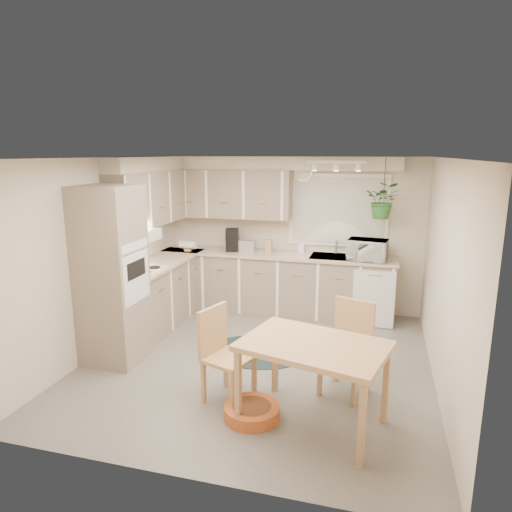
{
  "coord_description": "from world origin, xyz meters",
  "views": [
    {
      "loc": [
        1.32,
        -4.9,
        2.46
      ],
      "look_at": [
        -0.17,
        0.55,
        1.17
      ],
      "focal_mm": 32.0,
      "sensor_mm": 36.0,
      "label": 1
    }
  ],
  "objects_px": {
    "dining_table": "(312,384)",
    "chair_left": "(229,356)",
    "braided_rug": "(257,351)",
    "pet_bed": "(252,412)",
    "chair_back": "(345,350)",
    "microwave": "(367,248)"
  },
  "relations": [
    {
      "from": "dining_table",
      "to": "chair_back",
      "type": "height_order",
      "value": "chair_back"
    },
    {
      "from": "braided_rug",
      "to": "microwave",
      "type": "relative_size",
      "value": 2.41
    },
    {
      "from": "dining_table",
      "to": "chair_left",
      "type": "bearing_deg",
      "value": 167.02
    },
    {
      "from": "braided_rug",
      "to": "pet_bed",
      "type": "distance_m",
      "value": 1.47
    },
    {
      "from": "microwave",
      "to": "braided_rug",
      "type": "bearing_deg",
      "value": -124.25
    },
    {
      "from": "dining_table",
      "to": "chair_left",
      "type": "xyz_separation_m",
      "value": [
        -0.87,
        0.2,
        0.08
      ]
    },
    {
      "from": "chair_left",
      "to": "pet_bed",
      "type": "bearing_deg",
      "value": 69.46
    },
    {
      "from": "chair_back",
      "to": "pet_bed",
      "type": "distance_m",
      "value": 1.14
    },
    {
      "from": "braided_rug",
      "to": "pet_bed",
      "type": "height_order",
      "value": "pet_bed"
    },
    {
      "from": "chair_back",
      "to": "dining_table",
      "type": "bearing_deg",
      "value": 88.86
    },
    {
      "from": "braided_rug",
      "to": "microwave",
      "type": "xyz_separation_m",
      "value": [
        1.25,
        1.44,
        1.12
      ]
    },
    {
      "from": "dining_table",
      "to": "chair_back",
      "type": "distance_m",
      "value": 0.69
    },
    {
      "from": "chair_left",
      "to": "chair_back",
      "type": "relative_size",
      "value": 0.98
    },
    {
      "from": "chair_left",
      "to": "braided_rug",
      "type": "xyz_separation_m",
      "value": [
        -0.02,
        1.18,
        -0.47
      ]
    },
    {
      "from": "pet_bed",
      "to": "chair_back",
      "type": "bearing_deg",
      "value": 41.14
    },
    {
      "from": "dining_table",
      "to": "chair_left",
      "type": "relative_size",
      "value": 1.33
    },
    {
      "from": "chair_back",
      "to": "braided_rug",
      "type": "xyz_separation_m",
      "value": [
        -1.13,
        0.73,
        -0.48
      ]
    },
    {
      "from": "chair_left",
      "to": "braided_rug",
      "type": "relative_size",
      "value": 0.72
    },
    {
      "from": "chair_back",
      "to": "braided_rug",
      "type": "relative_size",
      "value": 0.73
    },
    {
      "from": "dining_table",
      "to": "chair_left",
      "type": "height_order",
      "value": "chair_left"
    },
    {
      "from": "chair_left",
      "to": "pet_bed",
      "type": "relative_size",
      "value": 1.78
    },
    {
      "from": "dining_table",
      "to": "microwave",
      "type": "height_order",
      "value": "microwave"
    }
  ]
}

